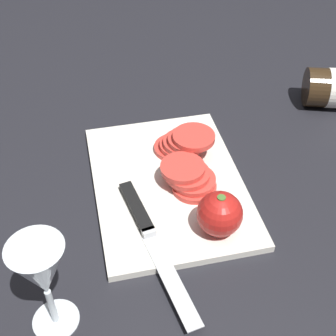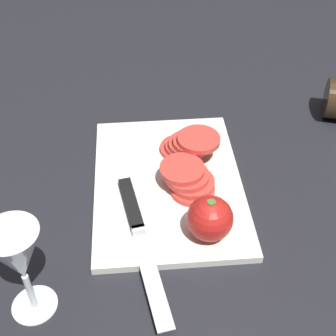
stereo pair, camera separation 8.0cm
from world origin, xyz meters
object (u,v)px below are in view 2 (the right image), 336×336
Objects in this scene: wine_glass at (18,258)px; tomato_slice_stack_far at (189,144)px; knife at (135,219)px; tomato_slice_stack_near at (189,179)px; whole_tomato at (210,219)px.

tomato_slice_stack_far is at bearing 139.07° from wine_glass.
knife is 2.69× the size of tomato_slice_stack_far.
tomato_slice_stack_near is at bearing 116.26° from knife.
tomato_slice_stack_far is (-0.09, 0.01, 0.00)m from tomato_slice_stack_near.
wine_glass reaches higher than tomato_slice_stack_near.
whole_tomato is at bearing 110.41° from wine_glass.
tomato_slice_stack_far reaches higher than knife.
tomato_slice_stack_near is (-0.11, -0.02, -0.02)m from whole_tomato.
tomato_slice_stack_far is at bearing -177.64° from whole_tomato.
tomato_slice_stack_near is 0.92× the size of tomato_slice_stack_far.
tomato_slice_stack_near is at bearing -7.39° from tomato_slice_stack_far.
tomato_slice_stack_far is (-0.29, 0.25, -0.07)m from wine_glass.
wine_glass is 1.48× the size of tomato_slice_stack_far.
knife is at bearing -33.98° from tomato_slice_stack_far.
wine_glass reaches higher than tomato_slice_stack_far.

